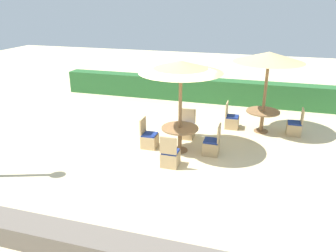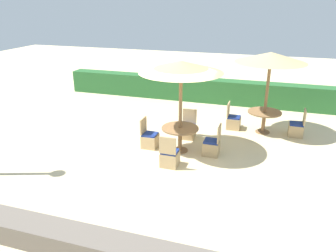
{
  "view_description": "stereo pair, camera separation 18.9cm",
  "coord_description": "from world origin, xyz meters",
  "px_view_note": "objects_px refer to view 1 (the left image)",
  "views": [
    {
      "loc": [
        2.43,
        -7.73,
        4.29
      ],
      "look_at": [
        0.0,
        0.6,
        0.9
      ],
      "focal_mm": 35.0,
      "sensor_mm": 36.0,
      "label": 1
    },
    {
      "loc": [
        2.61,
        -7.67,
        4.29
      ],
      "look_at": [
        0.0,
        0.6,
        0.9
      ],
      "focal_mm": 35.0,
      "sensor_mm": 36.0,
      "label": 2
    }
  ],
  "objects_px": {
    "parasol_back_right": "(269,57)",
    "round_table_back_right": "(263,115)",
    "parasol_center": "(181,67)",
    "patio_chair_center_east": "(212,146)",
    "patio_chair_back_right_east": "(295,127)",
    "round_table_center": "(180,132)",
    "patio_chair_back_right_west": "(232,121)",
    "patio_chair_center_west": "(149,139)",
    "patio_chair_center_north": "(187,130)",
    "patio_chair_center_south": "(170,157)"
  },
  "relations": [
    {
      "from": "round_table_back_right",
      "to": "patio_chair_back_right_east",
      "type": "distance_m",
      "value": 1.12
    },
    {
      "from": "patio_chair_back_right_west",
      "to": "patio_chair_back_right_east",
      "type": "height_order",
      "value": "same"
    },
    {
      "from": "parasol_back_right",
      "to": "patio_chair_back_right_east",
      "type": "relative_size",
      "value": 2.92
    },
    {
      "from": "patio_chair_center_east",
      "to": "patio_chair_center_north",
      "type": "relative_size",
      "value": 1.0
    },
    {
      "from": "parasol_back_right",
      "to": "patio_chair_back_right_west",
      "type": "height_order",
      "value": "parasol_back_right"
    },
    {
      "from": "patio_chair_center_east",
      "to": "patio_chair_back_right_west",
      "type": "distance_m",
      "value": 2.31
    },
    {
      "from": "parasol_center",
      "to": "patio_chair_center_west",
      "type": "relative_size",
      "value": 2.91
    },
    {
      "from": "patio_chair_center_east",
      "to": "round_table_back_right",
      "type": "bearing_deg",
      "value": -31.41
    },
    {
      "from": "patio_chair_center_north",
      "to": "parasol_back_right",
      "type": "relative_size",
      "value": 0.34
    },
    {
      "from": "patio_chair_center_south",
      "to": "patio_chair_back_right_east",
      "type": "relative_size",
      "value": 1.0
    },
    {
      "from": "patio_chair_back_right_east",
      "to": "parasol_back_right",
      "type": "bearing_deg",
      "value": 90.57
    },
    {
      "from": "patio_chair_center_north",
      "to": "round_table_center",
      "type": "bearing_deg",
      "value": 91.1
    },
    {
      "from": "patio_chair_center_west",
      "to": "round_table_back_right",
      "type": "distance_m",
      "value": 4.01
    },
    {
      "from": "round_table_center",
      "to": "patio_chair_back_right_east",
      "type": "xyz_separation_m",
      "value": [
        3.39,
        2.27,
        -0.33
      ]
    },
    {
      "from": "round_table_center",
      "to": "parasol_back_right",
      "type": "bearing_deg",
      "value": 44.28
    },
    {
      "from": "parasol_center",
      "to": "round_table_center",
      "type": "distance_m",
      "value": 1.93
    },
    {
      "from": "parasol_center",
      "to": "parasol_back_right",
      "type": "height_order",
      "value": "parasol_back_right"
    },
    {
      "from": "patio_chair_center_west",
      "to": "parasol_center",
      "type": "bearing_deg",
      "value": 91.39
    },
    {
      "from": "patio_chair_center_north",
      "to": "patio_chair_back_right_west",
      "type": "bearing_deg",
      "value": -136.04
    },
    {
      "from": "parasol_back_right",
      "to": "round_table_back_right",
      "type": "distance_m",
      "value": 1.94
    },
    {
      "from": "patio_chair_center_west",
      "to": "parasol_back_right",
      "type": "bearing_deg",
      "value": 124.84
    },
    {
      "from": "parasol_center",
      "to": "patio_chair_center_south",
      "type": "bearing_deg",
      "value": -90.59
    },
    {
      "from": "round_table_back_right",
      "to": "parasol_center",
      "type": "bearing_deg",
      "value": -135.72
    },
    {
      "from": "patio_chair_back_right_west",
      "to": "patio_chair_center_north",
      "type": "bearing_deg",
      "value": -46.04
    },
    {
      "from": "round_table_center",
      "to": "patio_chair_center_south",
      "type": "xyz_separation_m",
      "value": [
        -0.01,
        -1.01,
        -0.33
      ]
    },
    {
      "from": "round_table_back_right",
      "to": "patio_chair_back_right_east",
      "type": "relative_size",
      "value": 1.19
    },
    {
      "from": "patio_chair_center_west",
      "to": "patio_chair_center_north",
      "type": "distance_m",
      "value": 1.43
    },
    {
      "from": "round_table_back_right",
      "to": "patio_chair_center_east",
      "type": "bearing_deg",
      "value": -121.41
    },
    {
      "from": "patio_chair_center_west",
      "to": "round_table_back_right",
      "type": "relative_size",
      "value": 0.84
    },
    {
      "from": "patio_chair_center_north",
      "to": "patio_chair_center_east",
      "type": "bearing_deg",
      "value": 133.96
    },
    {
      "from": "patio_chair_center_north",
      "to": "parasol_back_right",
      "type": "distance_m",
      "value": 3.48
    },
    {
      "from": "patio_chair_center_south",
      "to": "round_table_back_right",
      "type": "height_order",
      "value": "patio_chair_center_south"
    },
    {
      "from": "round_table_center",
      "to": "patio_chair_center_east",
      "type": "relative_size",
      "value": 1.17
    },
    {
      "from": "patio_chair_back_right_west",
      "to": "patio_chair_center_east",
      "type": "bearing_deg",
      "value": -8.36
    },
    {
      "from": "parasol_center",
      "to": "parasol_back_right",
      "type": "distance_m",
      "value": 3.24
    },
    {
      "from": "round_table_back_right",
      "to": "patio_chair_back_right_east",
      "type": "xyz_separation_m",
      "value": [
        1.07,
        0.01,
        -0.34
      ]
    },
    {
      "from": "patio_chair_center_east",
      "to": "patio_chair_center_south",
      "type": "xyz_separation_m",
      "value": [
        -0.97,
        -1.04,
        0.0
      ]
    },
    {
      "from": "round_table_center",
      "to": "patio_chair_back_right_west",
      "type": "xyz_separation_m",
      "value": [
        1.29,
        2.31,
        -0.33
      ]
    },
    {
      "from": "patio_chair_center_south",
      "to": "patio_chair_back_right_west",
      "type": "xyz_separation_m",
      "value": [
        1.3,
        3.32,
        0.0
      ]
    },
    {
      "from": "patio_chair_center_south",
      "to": "patio_chair_back_right_east",
      "type": "distance_m",
      "value": 4.72
    },
    {
      "from": "patio_chair_center_west",
      "to": "patio_chair_center_north",
      "type": "height_order",
      "value": "same"
    },
    {
      "from": "patio_chair_center_east",
      "to": "patio_chair_back_right_east",
      "type": "bearing_deg",
      "value": -47.31
    },
    {
      "from": "patio_chair_center_west",
      "to": "patio_chair_center_north",
      "type": "xyz_separation_m",
      "value": [
        0.94,
        1.07,
        0.0
      ]
    },
    {
      "from": "patio_chair_center_south",
      "to": "patio_chair_back_right_west",
      "type": "distance_m",
      "value": 3.57
    },
    {
      "from": "parasol_center",
      "to": "round_table_center",
      "type": "xyz_separation_m",
      "value": [
        0.0,
        0.0,
        -1.93
      ]
    },
    {
      "from": "patio_chair_center_north",
      "to": "round_table_back_right",
      "type": "relative_size",
      "value": 0.84
    },
    {
      "from": "round_table_center",
      "to": "patio_chair_center_north",
      "type": "distance_m",
      "value": 1.1
    },
    {
      "from": "patio_chair_center_west",
      "to": "parasol_back_right",
      "type": "height_order",
      "value": "parasol_back_right"
    },
    {
      "from": "patio_chair_back_right_west",
      "to": "patio_chair_center_west",
      "type": "bearing_deg",
      "value": -43.99
    },
    {
      "from": "round_table_center",
      "to": "patio_chair_center_east",
      "type": "height_order",
      "value": "patio_chair_center_east"
    }
  ]
}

